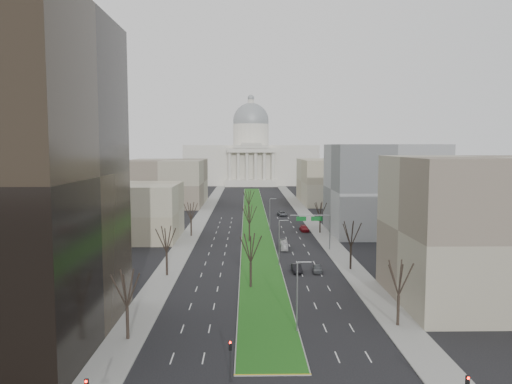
{
  "coord_description": "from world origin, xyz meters",
  "views": [
    {
      "loc": [
        -2.63,
        -41.25,
        23.63
      ],
      "look_at": [
        0.08,
        104.72,
        10.07
      ],
      "focal_mm": 35.0,
      "sensor_mm": 36.0,
      "label": 1
    }
  ],
  "objects": [
    {
      "name": "building_grey_right",
      "position": [
        34.0,
        92.0,
        12.0
      ],
      "size": [
        28.0,
        26.0,
        24.0
      ],
      "primitive_type": "cube",
      "color": "slate",
      "rests_on": "ground"
    },
    {
      "name": "streetlamp_median_b",
      "position": [
        3.76,
        55.0,
        4.81
      ],
      "size": [
        1.9,
        0.2,
        9.16
      ],
      "color": "gray",
      "rests_on": "ground"
    },
    {
      "name": "tree_right_near",
      "position": [
        17.2,
        22.0,
        6.69
      ],
      "size": [
        5.16,
        5.16,
        9.29
      ],
      "color": "black",
      "rests_on": "ground"
    },
    {
      "name": "tree_left_near",
      "position": [
        -17.2,
        18.0,
        6.61
      ],
      "size": [
        5.1,
        5.1,
        9.18
      ],
      "color": "black",
      "rests_on": "ground"
    },
    {
      "name": "car_grey_far",
      "position": [
        9.37,
        125.38,
        0.78
      ],
      "size": [
        3.51,
        5.99,
        1.57
      ],
      "primitive_type": "imported",
      "rotation": [
        0.0,
        0.0,
        0.17
      ],
      "color": "#53555B",
      "rests_on": "ground"
    },
    {
      "name": "tree_left_mid",
      "position": [
        -17.2,
        48.0,
        7.0
      ],
      "size": [
        5.4,
        5.4,
        9.72
      ],
      "color": "black",
      "rests_on": "ground"
    },
    {
      "name": "tree_median_a",
      "position": [
        -2.0,
        40.0,
        7.0
      ],
      "size": [
        5.4,
        5.4,
        9.72
      ],
      "color": "black",
      "rests_on": "ground"
    },
    {
      "name": "tree_left_far",
      "position": [
        -17.2,
        88.0,
        6.84
      ],
      "size": [
        5.28,
        5.28,
        9.5
      ],
      "color": "black",
      "rests_on": "ground"
    },
    {
      "name": "tree_right_far",
      "position": [
        17.2,
        92.0,
        6.53
      ],
      "size": [
        5.04,
        5.04,
        9.07
      ],
      "color": "black",
      "rests_on": "ground"
    },
    {
      "name": "building_tan_right",
      "position": [
        33.0,
        32.0,
        11.0
      ],
      "size": [
        26.0,
        24.0,
        22.0
      ],
      "primitive_type": "cube",
      "color": "#7B6E5E",
      "rests_on": "ground"
    },
    {
      "name": "sidewalk_right",
      "position": [
        17.5,
        95.0,
        0.07
      ],
      "size": [
        5.0,
        330.0,
        0.15
      ],
      "primitive_type": "cube",
      "color": "gray",
      "rests_on": "ground"
    },
    {
      "name": "streetlamp_median_c",
      "position": [
        3.76,
        95.0,
        4.81
      ],
      "size": [
        1.9,
        0.2,
        9.16
      ],
      "color": "gray",
      "rests_on": "ground"
    },
    {
      "name": "car_black",
      "position": [
        6.67,
        50.13,
        0.77
      ],
      "size": [
        1.84,
        4.73,
        1.53
      ],
      "primitive_type": "imported",
      "rotation": [
        0.0,
        0.0,
        0.05
      ],
      "color": "black",
      "rests_on": "ground"
    },
    {
      "name": "car_red",
      "position": [
        13.28,
        95.01,
        0.76
      ],
      "size": [
        2.45,
        5.34,
        1.51
      ],
      "primitive_type": "imported",
      "rotation": [
        0.0,
        0.0,
        0.06
      ],
      "color": "maroon",
      "rests_on": "ground"
    },
    {
      "name": "tree_right_mid",
      "position": [
        17.2,
        52.0,
        7.16
      ],
      "size": [
        5.52,
        5.52,
        9.94
      ],
      "color": "black",
      "rests_on": "ground"
    },
    {
      "name": "tree_median_c",
      "position": [
        -2.0,
        120.0,
        7.0
      ],
      "size": [
        5.4,
        5.4,
        9.72
      ],
      "color": "black",
      "rests_on": "ground"
    },
    {
      "name": "car_grey_near",
      "position": [
        10.57,
        50.01,
        0.73
      ],
      "size": [
        2.06,
        4.39,
        1.45
      ],
      "primitive_type": "imported",
      "rotation": [
        0.0,
        0.0,
        -0.08
      ],
      "color": "#4B4E52",
      "rests_on": "ground"
    },
    {
      "name": "mast_arm_signs",
      "position": [
        13.49,
        70.03,
        6.11
      ],
      "size": [
        9.12,
        0.24,
        8.09
      ],
      "color": "gray",
      "rests_on": "ground"
    },
    {
      "name": "streetlamp_median_a",
      "position": [
        3.76,
        20.0,
        4.81
      ],
      "size": [
        1.9,
        0.2,
        9.16
      ],
      "color": "gray",
      "rests_on": "ground"
    },
    {
      "name": "building_far_right",
      "position": [
        35.0,
        165.0,
        9.0
      ],
      "size": [
        30.0,
        40.0,
        18.0
      ],
      "primitive_type": "cube",
      "color": "tan",
      "rests_on": "ground"
    },
    {
      "name": "box_van",
      "position": [
        5.89,
        71.26,
        0.96
      ],
      "size": [
        1.9,
        6.99,
        1.93
      ],
      "primitive_type": "imported",
      "rotation": [
        0.0,
        0.0,
        -0.04
      ],
      "color": "silver",
      "rests_on": "ground"
    },
    {
      "name": "traffic_signal_median",
      "position": [
        -4.3,
        6.93,
        2.79
      ],
      "size": [
        0.32,
        0.41,
        4.3
      ],
      "color": "#2D2D30",
      "rests_on": "ground"
    },
    {
      "name": "tree_median_b",
      "position": [
        -2.0,
        80.0,
        7.0
      ],
      "size": [
        5.4,
        5.4,
        9.72
      ],
      "color": "black",
      "rests_on": "ground"
    },
    {
      "name": "capitol",
      "position": [
        0.0,
        269.59,
        16.31
      ],
      "size": [
        80.0,
        46.0,
        55.0
      ],
      "color": "beige",
      "rests_on": "ground"
    },
    {
      "name": "ground",
      "position": [
        0.0,
        120.0,
        0.0
      ],
      "size": [
        600.0,
        600.0,
        0.0
      ],
      "primitive_type": "plane",
      "color": "black",
      "rests_on": "ground"
    },
    {
      "name": "building_far_left",
      "position": [
        -35.0,
        160.0,
        9.0
      ],
      "size": [
        30.0,
        40.0,
        18.0
      ],
      "primitive_type": "cube",
      "color": "#7B6E5E",
      "rests_on": "ground"
    },
    {
      "name": "median",
      "position": [
        0.0,
        118.99,
        0.1
      ],
      "size": [
        8.0,
        222.03,
        0.2
      ],
      "color": "#999993",
      "rests_on": "ground"
    },
    {
      "name": "building_beige_left",
      "position": [
        -33.0,
        85.0,
        7.0
      ],
      "size": [
        26.0,
        22.0,
        14.0
      ],
      "primitive_type": "cube",
      "color": "tan",
      "rests_on": "ground"
    },
    {
      "name": "sidewalk_left",
      "position": [
        -17.5,
        95.0,
        0.07
      ],
      "size": [
        5.0,
        330.0,
        0.15
      ],
      "primitive_type": "cube",
      "color": "gray",
      "rests_on": "ground"
    }
  ]
}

